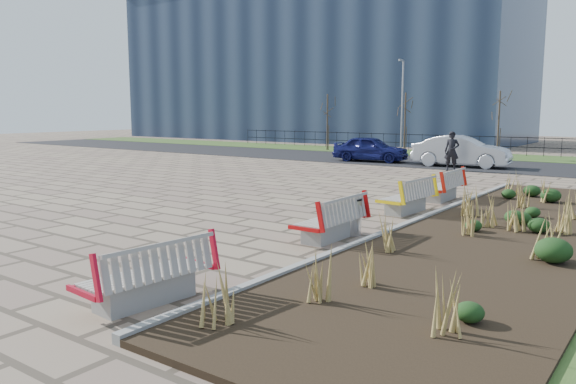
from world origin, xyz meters
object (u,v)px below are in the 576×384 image
Objects in this scene: bench_b at (329,218)px; bench_d at (441,185)px; car_silver at (461,151)px; lamp_west at (402,108)px; car_blue at (371,149)px; bench_c at (406,195)px; pedestrian at (452,151)px; litter_bin at (351,217)px; bench_a at (145,272)px.

bench_b is 6.92m from bench_d.
car_silver is 0.81× the size of lamp_west.
car_blue is at bearing -82.69° from lamp_west.
pedestrian is at bearing 107.45° from bench_c.
bench_b reaches higher than litter_bin.
lamp_west reaches higher than car_blue.
litter_bin is 19.09m from car_blue.
lamp_west is at bearing -0.39° from car_blue.
bench_b is 19.68m from car_blue.
bench_c is at bearing -86.92° from pedestrian.
bench_a is 0.50× the size of car_blue.
car_silver is at bearing -96.64° from car_blue.
bench_c is 1.10× the size of pedestrian.
lamp_west reaches higher than litter_bin.
pedestrian is at bearing -118.40° from car_blue.
bench_a reaches higher than litter_bin.
car_silver reaches higher than litter_bin.
bench_b is 2.49× the size of litter_bin.
litter_bin is at bearing 93.97° from bench_a.
bench_a and bench_c have the same top height.
lamp_west reaches higher than bench_b.
pedestrian reaches higher than car_blue.
bench_a and bench_b have the same top height.
bench_b is 1.10× the size of pedestrian.
bench_c is at bearing 92.70° from litter_bin.
lamp_west is at bearing 39.87° from car_silver.
bench_a is 0.35× the size of lamp_west.
pedestrian reaches higher than car_silver.
bench_b is at bearing -90.47° from pedestrian.
bench_d is at bearing 89.47° from bench_b.
car_blue is (-5.42, 2.05, -0.21)m from pedestrian.
lamp_west is (-9.16, 22.76, 2.62)m from litter_bin.
litter_bin is (0.16, 0.74, -0.08)m from bench_b.
car_silver is at bearing 103.18° from bench_a.
bench_d is 2.49× the size of litter_bin.
litter_bin is at bearing -161.45° from car_blue.
bench_c is at bearing 95.51° from bench_a.
car_blue is (-8.28, 10.93, 0.24)m from bench_d.
litter_bin is (0.16, 5.99, -0.08)m from bench_a.
car_silver reaches higher than bench_d.
pedestrian is at bearing 103.25° from bench_a.
pedestrian is (-2.86, 21.06, 0.45)m from bench_a.
car_blue reaches higher than bench_b.
bench_c is 2.49× the size of litter_bin.
pedestrian is at bearing -179.85° from car_silver.
lamp_west is at bearing 112.89° from bench_a.
bench_b is at bearing -102.32° from litter_bin.
car_blue is at bearing 115.22° from bench_a.
bench_a and bench_d have the same top height.
bench_a is 1.10× the size of pedestrian.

